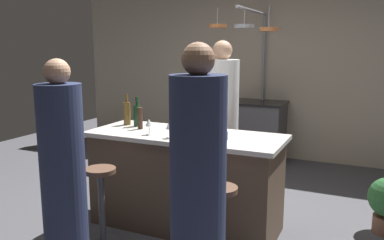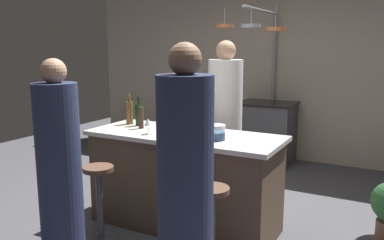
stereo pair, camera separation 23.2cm
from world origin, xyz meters
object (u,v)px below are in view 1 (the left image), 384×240
Objects in this scene: guest_right at (198,188)px; mixing_bowl_blue at (219,136)px; bar_stool_left at (102,203)px; wine_glass_near_left_guest at (149,123)px; chef at (221,127)px; pepper_mill at (140,118)px; guest_left at (63,172)px; wine_glass_near_right_guest at (197,120)px; mixing_bowl_steel at (217,129)px; stove_range at (257,131)px; mixing_bowl_wooden at (194,131)px; wine_bottle_dark at (197,116)px; bar_stool_right at (219,226)px; wine_bottle_amber at (127,113)px; wine_bottle_red at (137,115)px; wine_glass_by_chef at (169,126)px.

guest_right reaches higher than mixing_bowl_blue.
wine_glass_near_left_guest is at bearing 63.35° from bar_stool_left.
chef reaches higher than wine_glass_near_left_guest.
guest_right is 8.13× the size of pepper_mill.
guest_left is 1.29m from mixing_bowl_blue.
wine_glass_near_right_guest is 0.83× the size of mixing_bowl_steel.
mixing_bowl_blue is (-0.20, 0.89, 0.14)m from guest_right.
wine_glass_near_right_guest reaches higher than stove_range.
wine_bottle_dark is at bearing 108.22° from mixing_bowl_wooden.
pepper_mill is (0.01, 0.62, 0.63)m from bar_stool_left.
guest_right is 1.24m from wine_glass_near_right_guest.
guest_right is at bearing -65.51° from wine_glass_near_right_guest.
chef reaches higher than wine_bottle_dark.
bar_stool_right is 3.24× the size of pepper_mill.
bar_stool_right is 1.25m from guest_left.
mixing_bowl_blue is (0.11, -0.22, -0.01)m from mixing_bowl_steel.
wine_glass_near_right_guest is at bearing 53.29° from bar_stool_left.
wine_bottle_amber reaches higher than bar_stool_right.
guest_left is 5.42× the size of wine_bottle_red.
guest_left is (-0.07, -0.36, 0.37)m from bar_stool_left.
wine_glass_near_right_guest is at bearing -0.62° from wine_bottle_amber.
wine_glass_near_right_guest is at bearing 104.65° from mixing_bowl_wooden.
wine_glass_by_chef is at bearing -106.46° from wine_glass_near_right_guest.
wine_glass_near_left_guest is 1.00× the size of wine_glass_by_chef.
guest_right is at bearing -19.23° from bar_stool_left.
wine_glass_near_right_guest is (0.06, -2.33, 0.56)m from stove_range.
mixing_bowl_steel reaches higher than mixing_bowl_blue.
guest_right reaches higher than wine_glass_by_chef.
guest_right is at bearing -43.45° from pepper_mill.
pepper_mill is 1.48× the size of mixing_bowl_wooden.
bar_stool_right is 1.10m from wine_glass_near_right_guest.
stove_range is at bearing 91.69° from chef.
pepper_mill is (-1.06, 0.62, 0.63)m from bar_stool_right.
mixing_bowl_steel is at bearing 53.28° from guest_left.
wine_bottle_red is at bearing -179.37° from mixing_bowl_steel.
bar_stool_right is 0.79m from mixing_bowl_blue.
chef is at bearing 91.16° from wine_glass_near_right_guest.
stove_range is 6.28× the size of mixing_bowl_wooden.
wine_bottle_red is (-0.63, -0.70, 0.20)m from chef.
mixing_bowl_steel is 0.24m from mixing_bowl_blue.
wine_bottle_dark reaches higher than wine_bottle_red.
stove_range is at bearing 76.00° from wine_bottle_red.
stove_range is 5.98× the size of mixing_bowl_blue.
wine_bottle_red is at bearing -179.06° from wine_glass_near_right_guest.
wine_bottle_dark is 0.74m from wine_bottle_amber.
chef is 0.74m from mixing_bowl_steel.
guest_left is 11.26× the size of mixing_bowl_wooden.
guest_left is (-1.13, 0.01, -0.05)m from guest_right.
chef reaches higher than stove_range.
chef is at bearing 107.10° from mixing_bowl_steel.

